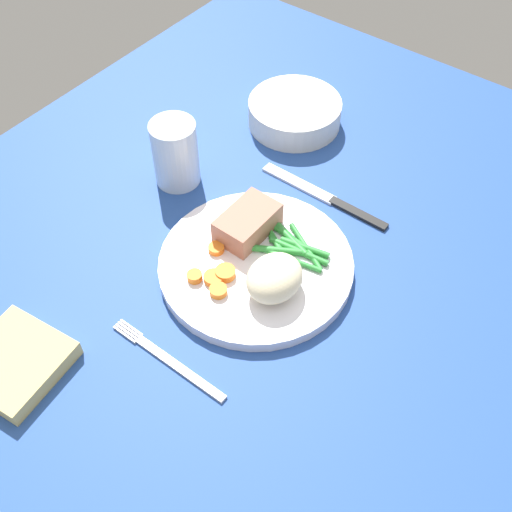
{
  "coord_description": "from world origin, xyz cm",
  "views": [
    {
      "loc": [
        -37.35,
        -33.74,
        66.12
      ],
      "look_at": [
        3.17,
        -2.96,
        4.6
      ],
      "focal_mm": 44.39,
      "sensor_mm": 36.0,
      "label": 1
    }
  ],
  "objects_px": {
    "dinner_plate": "(256,265)",
    "fork": "(169,360)",
    "salad_bowl": "(295,111)",
    "napkin": "(15,363)",
    "meat_portion": "(248,223)",
    "water_glass": "(176,157)",
    "knife": "(327,198)"
  },
  "relations": [
    {
      "from": "knife",
      "to": "napkin",
      "type": "relative_size",
      "value": 1.91
    },
    {
      "from": "fork",
      "to": "water_glass",
      "type": "distance_m",
      "value": 0.31
    },
    {
      "from": "dinner_plate",
      "to": "meat_portion",
      "type": "height_order",
      "value": "meat_portion"
    },
    {
      "from": "dinner_plate",
      "to": "meat_portion",
      "type": "distance_m",
      "value": 0.06
    },
    {
      "from": "napkin",
      "to": "salad_bowl",
      "type": "bearing_deg",
      "value": 0.04
    },
    {
      "from": "napkin",
      "to": "fork",
      "type": "bearing_deg",
      "value": -50.23
    },
    {
      "from": "meat_portion",
      "to": "salad_bowl",
      "type": "xyz_separation_m",
      "value": [
        0.24,
        0.09,
        -0.01
      ]
    },
    {
      "from": "napkin",
      "to": "knife",
      "type": "bearing_deg",
      "value": -16.78
    },
    {
      "from": "fork",
      "to": "salad_bowl",
      "type": "distance_m",
      "value": 0.46
    },
    {
      "from": "meat_portion",
      "to": "knife",
      "type": "distance_m",
      "value": 0.14
    },
    {
      "from": "dinner_plate",
      "to": "knife",
      "type": "bearing_deg",
      "value": -1.01
    },
    {
      "from": "fork",
      "to": "napkin",
      "type": "bearing_deg",
      "value": 129.69
    },
    {
      "from": "dinner_plate",
      "to": "salad_bowl",
      "type": "height_order",
      "value": "salad_bowl"
    },
    {
      "from": "meat_portion",
      "to": "water_glass",
      "type": "height_order",
      "value": "water_glass"
    },
    {
      "from": "fork",
      "to": "water_glass",
      "type": "relative_size",
      "value": 1.68
    },
    {
      "from": "knife",
      "to": "water_glass",
      "type": "bearing_deg",
      "value": 115.79
    },
    {
      "from": "water_glass",
      "to": "salad_bowl",
      "type": "xyz_separation_m",
      "value": [
        0.21,
        -0.06,
        -0.02
      ]
    },
    {
      "from": "dinner_plate",
      "to": "fork",
      "type": "bearing_deg",
      "value": -179.13
    },
    {
      "from": "dinner_plate",
      "to": "fork",
      "type": "distance_m",
      "value": 0.17
    },
    {
      "from": "fork",
      "to": "knife",
      "type": "relative_size",
      "value": 0.81
    },
    {
      "from": "napkin",
      "to": "meat_portion",
      "type": "bearing_deg",
      "value": -16.2
    },
    {
      "from": "fork",
      "to": "salad_bowl",
      "type": "height_order",
      "value": "salad_bowl"
    },
    {
      "from": "meat_portion",
      "to": "napkin",
      "type": "height_order",
      "value": "meat_portion"
    },
    {
      "from": "water_glass",
      "to": "napkin",
      "type": "height_order",
      "value": "water_glass"
    },
    {
      "from": "napkin",
      "to": "dinner_plate",
      "type": "bearing_deg",
      "value": -24.97
    },
    {
      "from": "fork",
      "to": "salad_bowl",
      "type": "relative_size",
      "value": 1.14
    },
    {
      "from": "meat_portion",
      "to": "salad_bowl",
      "type": "relative_size",
      "value": 0.59
    },
    {
      "from": "water_glass",
      "to": "salad_bowl",
      "type": "height_order",
      "value": "water_glass"
    },
    {
      "from": "fork",
      "to": "knife",
      "type": "distance_m",
      "value": 0.33
    },
    {
      "from": "fork",
      "to": "napkin",
      "type": "xyz_separation_m",
      "value": [
        -0.11,
        0.13,
        0.01
      ]
    },
    {
      "from": "salad_bowl",
      "to": "knife",
      "type": "bearing_deg",
      "value": -129.53
    },
    {
      "from": "fork",
      "to": "napkin",
      "type": "relative_size",
      "value": 1.54
    }
  ]
}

